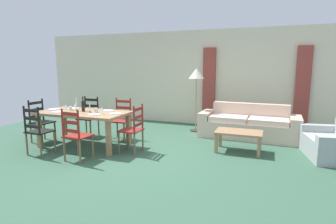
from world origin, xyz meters
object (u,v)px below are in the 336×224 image
wine_glass_near_left (66,107)px  standing_lamp (196,77)px  dining_chair_head_east (133,129)px  wine_glass_far_left (75,105)px  dining_table (83,116)px  dining_chair_far_left (89,117)px  dining_chair_near_left (38,130)px  coffee_cup_primary (96,110)px  dining_chair_far_right (121,119)px  dining_chair_head_west (41,121)px  armchair_upholstered (334,145)px  coffee_table (239,134)px  wine_bottle (83,106)px  wine_glass_near_right (102,109)px  couch (248,126)px  dining_chair_near_right (76,135)px  coffee_cup_secondary (71,108)px

wine_glass_near_left → standing_lamp: size_ratio=0.10×
dining_chair_head_east → wine_glass_far_left: bearing=175.1°
dining_table → dining_chair_far_left: bearing=119.8°
dining_chair_near_left → coffee_cup_primary: dining_chair_near_left is taller
dining_table → dining_chair_far_right: 0.92m
dining_chair_far_right → dining_chair_head_west: size_ratio=1.00×
dining_chair_far_left → wine_glass_far_left: (0.15, -0.65, 0.38)m
dining_table → armchair_upholstered: size_ratio=1.48×
coffee_table → armchair_upholstered: (1.71, 0.26, -0.11)m
dining_table → dining_chair_far_right: dining_chair_far_right is taller
dining_chair_far_left → wine_glass_far_left: 0.77m
dining_chair_near_left → coffee_table: 3.91m
dining_chair_head_west → wine_bottle: 1.19m
dining_chair_near_left → wine_glass_near_right: size_ratio=5.96×
standing_lamp → couch: bearing=-7.8°
wine_glass_near_right → coffee_cup_primary: size_ratio=1.79×
dining_chair_head_east → coffee_cup_primary: (-0.87, 0.04, 0.32)m
wine_bottle → wine_glass_far_left: size_ratio=1.96×
dining_chair_head_west → dining_chair_head_east: (2.32, 0.03, 0.00)m
wine_glass_near_left → standing_lamp: standing_lamp is taller
wine_bottle → dining_chair_near_right: bearing=-60.8°
dining_table → wine_glass_far_left: bearing=157.2°
dining_table → dining_chair_near_right: 0.92m
dining_chair_near_right → wine_glass_far_left: 1.23m
dining_chair_near_right → coffee_cup_secondary: 1.19m
coffee_cup_secondary → dining_table: bearing=-6.5°
dining_chair_near_right → armchair_upholstered: size_ratio=0.75×
dining_chair_far_right → wine_glass_near_left: (-0.77, -0.92, 0.38)m
coffee_table → dining_table: bearing=-165.8°
standing_lamp → dining_chair_head_west: bearing=-143.5°
standing_lamp → dining_chair_near_left: bearing=-128.3°
wine_glass_near_left → coffee_table: wine_glass_near_left is taller
coffee_cup_primary → couch: (2.91, 1.96, -0.50)m
dining_chair_near_left → dining_chair_head_east: 1.82m
standing_lamp → coffee_cup_primary: bearing=-125.9°
dining_chair_head_east → wine_glass_near_right: bearing=-165.4°
dining_table → standing_lamp: 2.96m
coffee_cup_primary → armchair_upholstered: size_ratio=0.07×
dining_chair_far_left → couch: bearing=18.5°
couch → wine_glass_near_left: bearing=-148.8°
dining_chair_far_right → standing_lamp: 2.19m
dining_table → dining_chair_head_east: 1.19m
coffee_table → wine_glass_far_left: bearing=-169.1°
wine_bottle → couch: size_ratio=0.14×
coffee_cup_secondary → armchair_upholstered: 5.30m
wine_glass_near_left → coffee_cup_secondary: (-0.03, 0.18, -0.07)m
dining_chair_head_west → coffee_table: (4.26, 0.82, -0.12)m
wine_glass_far_left → wine_glass_near_right: bearing=-17.8°
wine_glass_far_left → dining_chair_far_left: bearing=102.7°
coffee_table → wine_bottle: bearing=-166.6°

